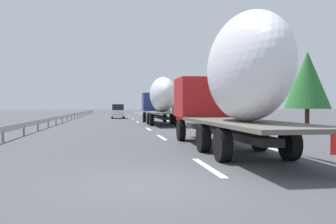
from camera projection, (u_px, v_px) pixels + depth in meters
name	position (u px, v px, depth m)	size (l,w,h in m)	color
ground_plane	(119.00, 119.00, 47.48)	(260.00, 260.00, 0.00)	#424247
lane_stripe_0	(208.00, 167.00, 10.19)	(3.20, 0.20, 0.01)	white
lane_stripe_1	(162.00, 137.00, 19.74)	(3.20, 0.20, 0.01)	white
lane_stripe_2	(148.00, 129.00, 27.11)	(3.20, 0.20, 0.01)	white
lane_stripe_3	(138.00, 122.00, 38.88)	(3.20, 0.20, 0.01)	white
lane_stripe_4	(133.00, 119.00, 48.18)	(3.20, 0.20, 0.01)	white
lane_stripe_5	(128.00, 116.00, 61.72)	(3.20, 0.20, 0.01)	white
lane_stripe_6	(129.00, 116.00, 60.39)	(3.20, 0.20, 0.01)	white
lane_stripe_7	(124.00, 113.00, 83.16)	(3.20, 0.20, 0.01)	white
lane_stripe_8	(123.00, 113.00, 92.94)	(3.20, 0.20, 0.01)	white
lane_stripe_9	(124.00, 113.00, 86.63)	(3.20, 0.20, 0.01)	white
edge_line_right	(156.00, 118.00, 53.25)	(110.00, 0.20, 0.01)	white
truck_lead	(161.00, 98.00, 34.00)	(13.57, 2.55, 4.32)	navy
truck_trailing	(234.00, 81.00, 13.44)	(12.57, 2.55, 4.84)	#B21919
car_silver_hatch	(116.00, 109.00, 87.51)	(4.53, 1.82, 1.99)	#ADB2B7
car_white_van	(118.00, 111.00, 50.40)	(4.37, 1.78, 1.96)	white
road_sign	(160.00, 102.00, 57.89)	(0.10, 0.90, 3.40)	gray
tree_0	(179.00, 91.00, 72.54)	(3.52, 3.52, 7.45)	#472D19
tree_1	(307.00, 80.00, 26.83)	(3.37, 3.37, 5.76)	#472D19
tree_2	(173.00, 97.00, 86.52)	(3.67, 3.67, 6.26)	#472D19
tree_3	(169.00, 99.00, 83.31)	(2.91, 2.91, 5.14)	#472D19
tree_4	(175.00, 94.00, 67.26)	(3.40, 3.40, 6.59)	#472D19
guardrail_median	(75.00, 114.00, 49.53)	(94.00, 0.10, 0.76)	#9EA0A5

